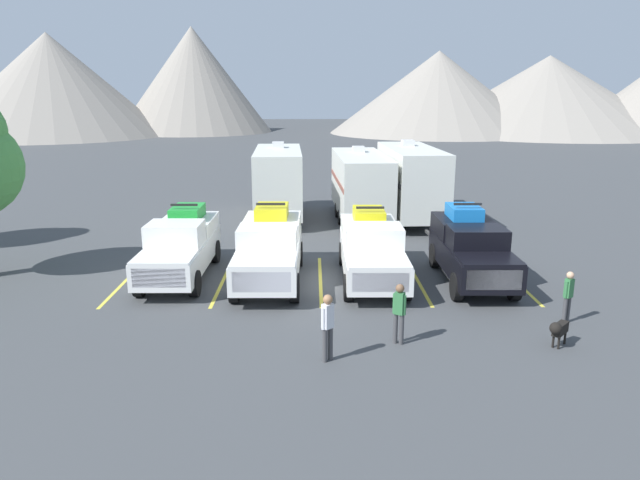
{
  "coord_description": "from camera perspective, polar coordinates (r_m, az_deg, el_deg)",
  "views": [
    {
      "loc": [
        -0.27,
        -18.8,
        6.49
      ],
      "look_at": [
        0.0,
        1.69,
        1.2
      ],
      "focal_mm": 32.59,
      "sensor_mm": 36.0,
      "label": 1
    }
  ],
  "objects": [
    {
      "name": "camper_trailer_c",
      "position": [
        29.96,
        8.91,
        5.88
      ],
      "size": [
        2.69,
        8.62,
        4.0
      ],
      "color": "silver",
      "rests_on": "ground"
    },
    {
      "name": "person_a",
      "position": [
        18.02,
        23.2,
        -4.85
      ],
      "size": [
        0.3,
        0.27,
        1.54
      ],
      "color": "#3F3F42",
      "rests_on": "ground"
    },
    {
      "name": "pickup_truck_a",
      "position": [
        21.26,
        -13.5,
        -0.48
      ],
      "size": [
        2.12,
        5.7,
        2.48
      ],
      "color": "white",
      "rests_on": "ground"
    },
    {
      "name": "camper_trailer_a",
      "position": [
        29.93,
        -4.1,
        5.9
      ],
      "size": [
        2.6,
        8.02,
        3.89
      ],
      "color": "silver",
      "rests_on": "ground"
    },
    {
      "name": "lot_stripe_a",
      "position": [
        21.56,
        -18.54,
        -3.8
      ],
      "size": [
        0.12,
        5.5,
        0.01
      ],
      "primitive_type": "cube",
      "color": "gold",
      "rests_on": "ground"
    },
    {
      "name": "mountain_ridge",
      "position": [
        92.25,
        -3.98,
        14.52
      ],
      "size": [
        144.37,
        44.69,
        16.25
      ],
      "color": "gray",
      "rests_on": "ground"
    },
    {
      "name": "pickup_truck_c",
      "position": [
        20.43,
        5.08,
        -0.77
      ],
      "size": [
        2.17,
        5.81,
        2.44
      ],
      "color": "white",
      "rests_on": "ground"
    },
    {
      "name": "camper_trailer_b",
      "position": [
        29.61,
        4.0,
        5.61
      ],
      "size": [
        2.71,
        8.71,
        3.68
      ],
      "color": "silver",
      "rests_on": "ground"
    },
    {
      "name": "person_b",
      "position": [
        14.27,
        0.76,
        -8.16
      ],
      "size": [
        0.32,
        0.32,
        1.73
      ],
      "color": "#3F3F42",
      "rests_on": "ground"
    },
    {
      "name": "person_c",
      "position": [
        15.35,
        7.78,
        -6.8
      ],
      "size": [
        0.33,
        0.29,
        1.65
      ],
      "color": "#3F3F42",
      "rests_on": "ground"
    },
    {
      "name": "lot_stripe_e",
      "position": [
        21.73,
        18.46,
        -3.65
      ],
      "size": [
        0.12,
        5.5,
        0.01
      ],
      "primitive_type": "cube",
      "color": "gold",
      "rests_on": "ground"
    },
    {
      "name": "pickup_truck_d",
      "position": [
        20.88,
        14.56,
        -0.71
      ],
      "size": [
        2.15,
        5.29,
        2.62
      ],
      "color": "black",
      "rests_on": "ground"
    },
    {
      "name": "pickup_truck_b",
      "position": [
        20.25,
        -4.97,
        -0.71
      ],
      "size": [
        2.23,
        5.73,
        2.61
      ],
      "color": "white",
      "rests_on": "ground"
    },
    {
      "name": "dog",
      "position": [
        16.37,
        22.36,
        -8.1
      ],
      "size": [
        0.68,
        0.71,
        0.75
      ],
      "color": "black",
      "rests_on": "ground"
    },
    {
      "name": "lot_stripe_c",
      "position": [
        20.54,
        0.04,
        -3.93
      ],
      "size": [
        0.12,
        5.5,
        0.01
      ],
      "primitive_type": "cube",
      "color": "gold",
      "rests_on": "ground"
    },
    {
      "name": "lot_stripe_d",
      "position": [
        20.86,
        9.51,
        -3.84
      ],
      "size": [
        0.12,
        5.5,
        0.01
      ],
      "primitive_type": "cube",
      "color": "gold",
      "rests_on": "ground"
    },
    {
      "name": "lot_stripe_b",
      "position": [
        20.78,
        -9.48,
        -3.92
      ],
      "size": [
        0.12,
        5.5,
        0.01
      ],
      "primitive_type": "cube",
      "color": "gold",
      "rests_on": "ground"
    },
    {
      "name": "ground_plane",
      "position": [
        19.89,
        0.06,
        -4.57
      ],
      "size": [
        240.0,
        240.0,
        0.0
      ],
      "primitive_type": "plane",
      "color": "#3F4244"
    }
  ]
}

